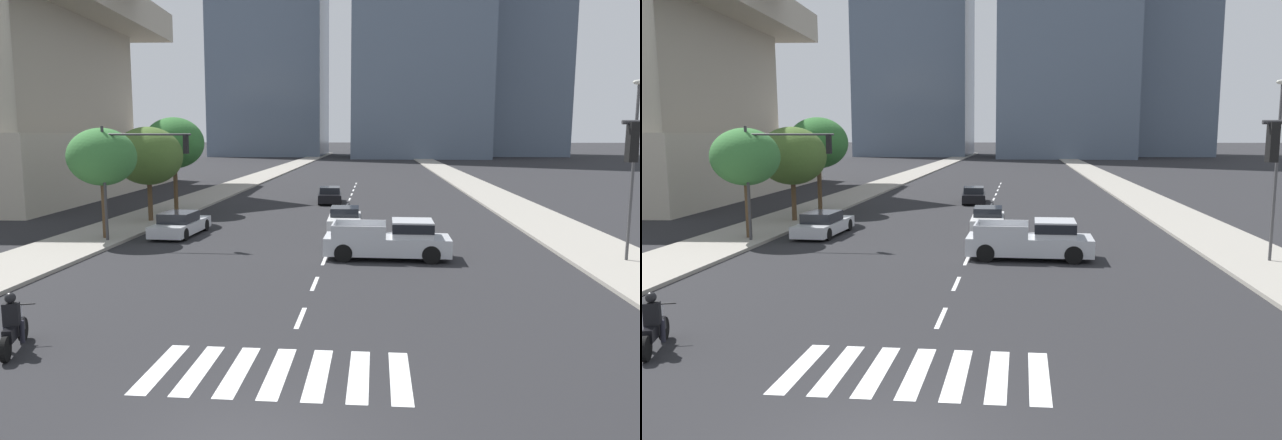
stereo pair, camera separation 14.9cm
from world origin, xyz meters
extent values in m
cube|color=gray|center=(12.10, 30.00, 0.07)|extent=(4.00, 260.00, 0.15)
cube|color=gray|center=(-12.10, 30.00, 0.07)|extent=(4.00, 260.00, 0.15)
cube|color=silver|center=(-2.70, 3.37, 0.00)|extent=(0.45, 2.90, 0.01)
cube|color=silver|center=(-1.80, 3.37, 0.00)|extent=(0.45, 2.90, 0.01)
cube|color=silver|center=(-0.90, 3.37, 0.00)|extent=(0.45, 2.90, 0.01)
cube|color=silver|center=(0.00, 3.37, 0.00)|extent=(0.45, 2.90, 0.01)
cube|color=silver|center=(0.90, 3.37, 0.00)|extent=(0.45, 2.90, 0.01)
cube|color=silver|center=(1.80, 3.37, 0.00)|extent=(0.45, 2.90, 0.01)
cube|color=silver|center=(2.70, 3.37, 0.00)|extent=(0.45, 2.90, 0.01)
cube|color=silver|center=(0.00, 7.37, 0.00)|extent=(0.14, 2.00, 0.01)
cube|color=silver|center=(0.00, 11.37, 0.00)|extent=(0.14, 2.00, 0.01)
cube|color=silver|center=(0.00, 15.37, 0.00)|extent=(0.14, 2.00, 0.01)
cube|color=silver|center=(0.00, 19.37, 0.00)|extent=(0.14, 2.00, 0.01)
cube|color=silver|center=(0.00, 23.37, 0.00)|extent=(0.14, 2.00, 0.01)
cube|color=silver|center=(0.00, 27.37, 0.00)|extent=(0.14, 2.00, 0.01)
cube|color=silver|center=(0.00, 31.37, 0.00)|extent=(0.14, 2.00, 0.01)
cube|color=silver|center=(0.00, 35.37, 0.00)|extent=(0.14, 2.00, 0.01)
cube|color=silver|center=(0.00, 39.37, 0.00)|extent=(0.14, 2.00, 0.01)
cube|color=silver|center=(0.00, 43.37, 0.00)|extent=(0.14, 2.00, 0.01)
cube|color=silver|center=(0.00, 47.37, 0.00)|extent=(0.14, 2.00, 0.01)
cube|color=silver|center=(0.00, 51.37, 0.00)|extent=(0.14, 2.00, 0.01)
cube|color=silver|center=(0.00, 55.37, 0.00)|extent=(0.14, 2.00, 0.01)
cylinder|color=black|center=(-6.86, 4.81, 0.30)|extent=(0.30, 0.61, 0.60)
cylinder|color=black|center=(-6.41, 3.39, 0.30)|extent=(0.30, 0.61, 0.60)
cube|color=black|center=(-6.64, 4.10, 0.52)|extent=(0.57, 1.20, 0.32)
cylinder|color=#B2B2B7|center=(-6.83, 4.71, 0.60)|extent=(0.15, 0.32, 0.67)
cylinder|color=black|center=(-6.85, 4.76, 0.97)|extent=(0.68, 0.25, 0.04)
cube|color=black|center=(-6.61, 4.00, 0.96)|extent=(0.42, 0.34, 0.55)
sphere|color=black|center=(-6.61, 4.00, 1.36)|extent=(0.26, 0.26, 0.26)
cylinder|color=black|center=(-6.81, 4.04, 0.47)|extent=(0.15, 0.15, 0.55)
cylinder|color=black|center=(-6.47, 4.15, 0.47)|extent=(0.15, 0.15, 0.55)
cube|color=#B7BABF|center=(2.62, 15.97, 0.59)|extent=(5.32, 2.08, 0.75)
cube|color=#B7BABF|center=(3.68, 15.95, 1.32)|extent=(1.72, 1.87, 0.70)
cube|color=black|center=(3.68, 15.95, 1.40)|extent=(1.74, 1.91, 0.39)
cube|color=#B7BABF|center=(1.47, 16.95, 1.25)|extent=(2.23, 0.11, 0.55)
cube|color=#B7BABF|center=(1.45, 15.02, 1.25)|extent=(2.23, 0.11, 0.55)
cube|color=#B7BABF|center=(0.35, 16.00, 1.25)|extent=(0.11, 1.93, 0.55)
cylinder|color=black|center=(4.44, 16.84, 0.38)|extent=(0.76, 0.27, 0.76)
cylinder|color=black|center=(4.41, 15.04, 0.38)|extent=(0.76, 0.27, 0.76)
cylinder|color=black|center=(0.83, 16.89, 0.38)|extent=(0.76, 0.27, 0.76)
cylinder|color=black|center=(0.81, 15.09, 0.38)|extent=(0.76, 0.27, 0.76)
cube|color=black|center=(-1.42, 36.66, 0.47)|extent=(2.03, 4.69, 0.63)
cube|color=black|center=(-1.41, 36.43, 1.03)|extent=(1.65, 2.16, 0.48)
cylinder|color=black|center=(-2.30, 38.16, 0.32)|extent=(0.26, 0.65, 0.64)
cylinder|color=black|center=(-0.76, 38.27, 0.32)|extent=(0.26, 0.65, 0.64)
cylinder|color=black|center=(-2.08, 35.05, 0.32)|extent=(0.26, 0.65, 0.64)
cylinder|color=black|center=(-0.54, 35.16, 0.32)|extent=(0.26, 0.65, 0.64)
cube|color=silver|center=(0.42, 23.56, 0.47)|extent=(1.86, 4.35, 0.61)
cube|color=black|center=(0.42, 23.77, 1.01)|extent=(1.59, 1.97, 0.47)
cylinder|color=black|center=(1.25, 22.11, 0.32)|extent=(0.23, 0.64, 0.64)
cylinder|color=black|center=(-0.33, 22.07, 0.32)|extent=(0.23, 0.64, 0.64)
cylinder|color=black|center=(1.18, 25.04, 0.32)|extent=(0.23, 0.64, 0.64)
cylinder|color=black|center=(-0.40, 25.00, 0.32)|extent=(0.23, 0.64, 0.64)
cube|color=#B7BABF|center=(-8.08, 20.94, 0.45)|extent=(1.98, 4.76, 0.59)
cube|color=black|center=(-8.09, 20.71, 1.00)|extent=(1.66, 2.17, 0.51)
cylinder|color=black|center=(-8.82, 22.57, 0.32)|extent=(0.25, 0.65, 0.64)
cylinder|color=black|center=(-7.21, 22.50, 0.32)|extent=(0.25, 0.65, 0.64)
cylinder|color=black|center=(-8.95, 19.39, 0.32)|extent=(0.25, 0.65, 0.64)
cylinder|color=black|center=(-7.34, 19.32, 0.32)|extent=(0.25, 0.65, 0.64)
cube|color=black|center=(7.89, 5.07, 5.07)|extent=(0.20, 0.28, 0.90)
sphere|color=red|center=(7.89, 5.07, 5.37)|extent=(0.18, 0.18, 0.18)
sphere|color=orange|center=(7.89, 5.07, 5.07)|extent=(0.18, 0.18, 0.18)
sphere|color=green|center=(7.89, 5.07, 4.77)|extent=(0.18, 0.18, 0.18)
cylinder|color=#333335|center=(-10.90, 18.37, 2.90)|extent=(0.14, 0.14, 5.51)
cylinder|color=#333335|center=(-8.74, 18.37, 5.26)|extent=(4.33, 0.10, 0.10)
cube|color=black|center=(-6.82, 18.37, 4.81)|extent=(0.20, 0.28, 0.90)
sphere|color=red|center=(-6.82, 18.37, 5.11)|extent=(0.18, 0.18, 0.18)
sphere|color=orange|center=(-6.82, 18.37, 4.81)|extent=(0.18, 0.18, 0.18)
sphere|color=green|center=(-6.82, 18.37, 4.51)|extent=(0.18, 0.18, 0.18)
cube|color=#19662D|center=(-10.90, 18.37, 3.15)|extent=(0.60, 0.04, 0.18)
cylinder|color=#3F3F42|center=(12.40, 15.86, 3.67)|extent=(0.12, 0.12, 7.05)
ellipsoid|color=beige|center=(12.40, 15.86, 7.30)|extent=(0.50, 0.24, 0.20)
cylinder|color=#4C3823|center=(-11.30, 19.07, 1.49)|extent=(0.28, 0.28, 2.69)
ellipsoid|color=#387538|center=(-11.30, 19.07, 4.17)|extent=(3.33, 3.33, 2.83)
cylinder|color=#4C3823|center=(-11.30, 25.07, 1.27)|extent=(0.28, 0.28, 2.25)
ellipsoid|color=#426028|center=(-11.30, 25.07, 4.01)|extent=(4.03, 4.03, 3.42)
cylinder|color=#4C3823|center=(-11.30, 29.68, 1.63)|extent=(0.28, 0.28, 2.97)
ellipsoid|color=#2D662D|center=(-11.30, 29.68, 4.71)|extent=(3.98, 3.98, 3.38)
camera|label=1|loc=(2.11, -9.08, 5.24)|focal=33.33mm
camera|label=2|loc=(2.26, -9.06, 5.24)|focal=33.33mm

